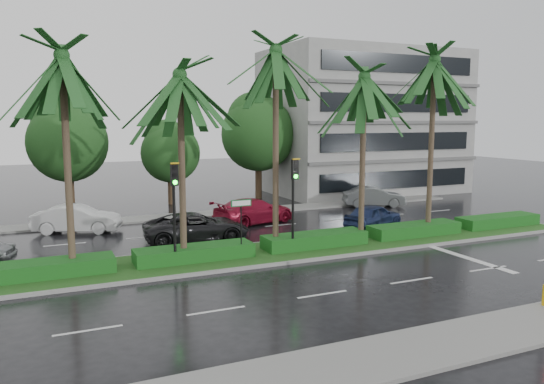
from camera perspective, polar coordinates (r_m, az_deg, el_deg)
name	(u,v)px	position (r m, az deg, el deg)	size (l,w,h in m)	color
ground	(266,261)	(23.74, -0.60, -7.41)	(120.00, 120.00, 0.00)	black
near_sidewalk	(418,350)	(15.46, 15.42, -16.03)	(40.00, 2.40, 0.12)	gray
far_sidewalk	(192,215)	(34.79, -8.58, -2.49)	(40.00, 2.00, 0.12)	gray
median	(258,254)	(24.61, -1.55, -6.67)	(36.00, 4.00, 0.15)	gray
hedge	(258,246)	(24.52, -1.55, -5.83)	(35.20, 1.40, 0.60)	#144716
lane_markings	(330,256)	(24.71, 6.31, -6.83)	(34.00, 13.06, 0.01)	silver
palm_row	(230,74)	(23.46, -4.52, 12.58)	(26.30, 4.20, 10.22)	#463828
signal_median_left	(174,199)	(22.14, -10.45, -0.72)	(0.34, 0.42, 4.36)	black
signal_median_right	(294,191)	(24.03, 2.38, 0.07)	(0.34, 0.42, 4.36)	black
street_sign	(241,214)	(23.33, -3.34, -2.34)	(0.95, 0.09, 2.60)	black
bg_trees	(171,139)	(39.68, -10.86, 5.57)	(32.61, 5.81, 8.39)	#3D2B1B
building	(362,122)	(46.96, 9.69, 7.43)	(16.00, 10.00, 12.00)	gray
car_white	(77,219)	(31.33, -20.24, -2.72)	(4.66, 1.63, 1.54)	silver
car_darkgrey	(197,227)	(27.51, -8.10, -3.77)	(5.39, 2.48, 1.50)	black
car_red	(254,211)	(31.95, -1.96, -2.04)	(5.26, 2.14, 1.53)	maroon
car_blue	(373,216)	(31.14, 10.82, -2.55)	(4.15, 1.67, 1.41)	navy
car_grey	(374,197)	(38.78, 10.92, -0.50)	(4.37, 1.52, 1.44)	#55585A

